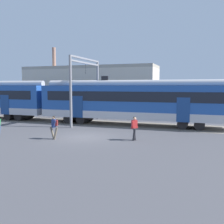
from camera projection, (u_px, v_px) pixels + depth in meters
ground_plane at (85, 137)px, 19.42m from camera, size 160.00×160.00×0.00m
track_bed at (35, 120)px, 28.89m from camera, size 80.00×4.40×0.01m
pedestrian_navy at (54, 125)px, 18.51m from camera, size 0.70×0.53×1.67m
pedestrian_red at (134, 126)px, 18.10m from camera, size 0.50×0.70×1.67m
catenary_gantry at (86, 80)px, 26.42m from camera, size 0.24×6.64×6.53m
background_building at (89, 90)px, 35.98m from camera, size 18.31×5.00×9.20m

